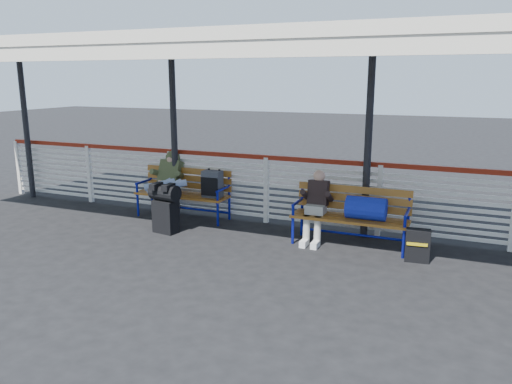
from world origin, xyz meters
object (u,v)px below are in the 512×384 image
at_px(bench_right, 359,210).
at_px(traveler_man, 167,183).
at_px(luggage_stack, 165,206).
at_px(suitcase_side, 418,245).
at_px(bench_left, 194,187).
at_px(companion_person, 316,205).

xyz_separation_m(bench_right, traveler_man, (-3.51, 0.09, 0.12)).
bearing_deg(bench_right, luggage_stack, -170.48).
bearing_deg(traveler_man, luggage_stack, -60.39).
height_order(luggage_stack, suitcase_side, luggage_stack).
bearing_deg(bench_left, traveler_man, -139.23).
relative_size(luggage_stack, companion_person, 0.74).
relative_size(luggage_stack, suitcase_side, 1.78).
height_order(companion_person, suitcase_side, companion_person).
xyz_separation_m(bench_right, companion_person, (-0.68, -0.01, -0.00)).
bearing_deg(bench_right, companion_person, -179.55).
relative_size(companion_person, suitcase_side, 2.42).
height_order(bench_left, companion_person, companion_person).
distance_m(traveler_man, suitcase_side, 4.48).
bearing_deg(luggage_stack, suitcase_side, 11.92).
bearing_deg(bench_left, suitcase_side, -9.97).
distance_m(bench_left, companion_person, 2.49).
relative_size(traveler_man, companion_person, 1.31).
height_order(luggage_stack, bench_right, bench_right).
height_order(bench_left, bench_right, bench_left).
xyz_separation_m(luggage_stack, bench_right, (3.16, 0.53, 0.14)).
height_order(traveler_man, suitcase_side, traveler_man).
bearing_deg(bench_right, suitcase_side, -18.24).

